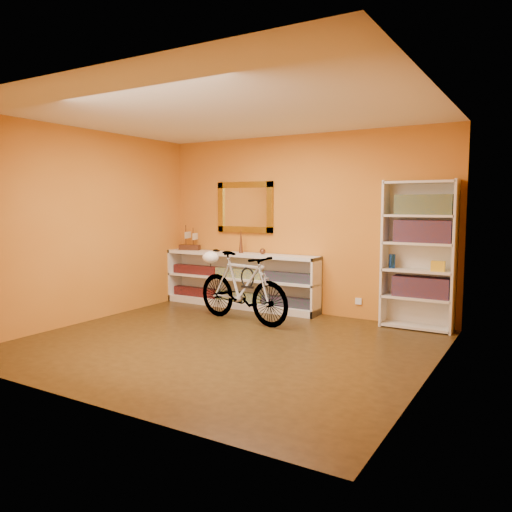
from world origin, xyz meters
The scene contains 24 objects.
floor centered at (0.00, 0.00, -0.01)m, with size 4.50×4.00×0.01m, color #2F200D.
ceiling centered at (0.00, 0.00, 2.60)m, with size 4.50×4.00×0.01m, color silver.
back_wall centered at (0.00, 2.00, 1.30)m, with size 4.50×0.01×2.60m, color #C06D1C.
left_wall centered at (-2.25, 0.00, 1.30)m, with size 0.01×4.00×2.60m, color #C06D1C.
right_wall centered at (2.25, 0.00, 1.30)m, with size 0.01×4.00×2.60m, color #C06D1C.
gilt_mirror centered at (-0.95, 1.97, 1.55)m, with size 0.98×0.06×0.78m, color olive.
wall_socket centered at (0.90, 1.99, 0.25)m, with size 0.09×0.01×0.09m, color silver.
console_unit centered at (-0.95, 1.81, 0.42)m, with size 2.60×0.35×0.85m, color silver, non-canonical shape.
cd_row_lower centered at (-0.95, 1.79, 0.17)m, with size 2.50×0.13×0.14m, color black.
cd_row_upper centered at (-0.95, 1.79, 0.54)m, with size 2.50×0.13×0.14m, color navy.
model_ship centered at (-1.93, 1.81, 1.05)m, with size 0.34×0.13×0.41m, color #3A1D10, non-canonical shape.
toy_car centered at (-1.39, 1.81, 0.85)m, with size 0.00×0.00×0.00m, color black.
bronze_ornament centered at (-0.93, 1.81, 1.04)m, with size 0.07×0.07×0.38m, color brown.
decorative_orb centered at (-0.55, 1.81, 0.89)m, with size 0.09×0.09×0.09m, color brown.
bookcase centered at (1.72, 1.84, 0.95)m, with size 0.90×0.30×1.90m, color silver, non-canonical shape.
book_row_a centered at (1.77, 1.84, 0.55)m, with size 0.70×0.22×0.26m, color maroon.
book_row_b centered at (1.77, 1.84, 1.25)m, with size 0.70×0.22×0.28m, color maroon.
book_row_c centered at (1.77, 1.84, 1.59)m, with size 0.70×0.22×0.25m, color navy.
travel_mug centered at (1.40, 1.82, 0.86)m, with size 0.08×0.08×0.18m, color navy.
red_tin centered at (1.52, 1.87, 1.56)m, with size 0.15×0.15×0.19m, color maroon.
yellow_bag centered at (1.97, 1.80, 0.83)m, with size 0.16×0.11×0.13m, color yellow.
bicycle centered at (-0.40, 1.01, 0.48)m, with size 1.62×0.42×0.95m, color silver.
helmet centered at (-1.01, 1.13, 0.84)m, with size 0.24×0.23×0.18m, color white.
u_lock centered at (-0.31, 0.99, 0.62)m, with size 0.21×0.21×0.02m, color black.
Camera 1 is at (3.15, -4.62, 1.59)m, focal length 34.95 mm.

